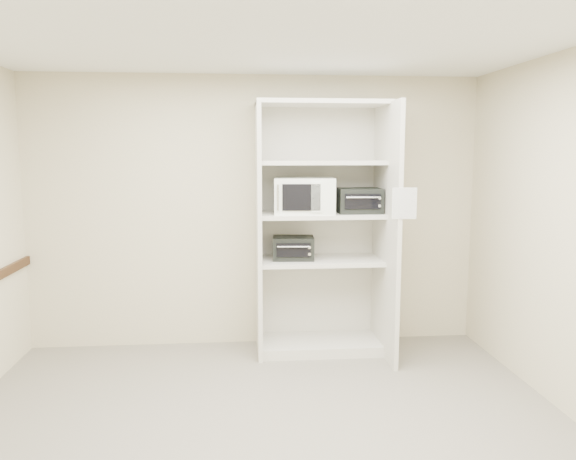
{
  "coord_description": "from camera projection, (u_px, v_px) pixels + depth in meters",
  "views": [
    {
      "loc": [
        -0.18,
        -3.62,
        1.94
      ],
      "look_at": [
        0.28,
        1.41,
        1.24
      ],
      "focal_mm": 35.0,
      "sensor_mm": 36.0,
      "label": 1
    }
  ],
  "objects": [
    {
      "name": "wall_front",
      "position": [
        299.0,
        351.0,
        1.69
      ],
      "size": [
        4.5,
        0.02,
        2.7
      ],
      "primitive_type": "cube",
      "color": "beige",
      "rests_on": "ground"
    },
    {
      "name": "floor",
      "position": [
        267.0,
        438.0,
        3.85
      ],
      "size": [
        4.5,
        4.0,
        0.01
      ],
      "primitive_type": "cube",
      "color": "slate",
      "rests_on": "ground"
    },
    {
      "name": "toaster_oven_lower",
      "position": [
        293.0,
        248.0,
        5.42
      ],
      "size": [
        0.41,
        0.33,
        0.22
      ],
      "primitive_type": "cube",
      "rotation": [
        0.0,
        0.0,
        -0.08
      ],
      "color": "black",
      "rests_on": "shelving_unit"
    },
    {
      "name": "microwave",
      "position": [
        304.0,
        196.0,
        5.32
      ],
      "size": [
        0.6,
        0.48,
        0.34
      ],
      "primitive_type": "cube",
      "rotation": [
        0.0,
        0.0,
        -0.09
      ],
      "color": "white",
      "rests_on": "shelving_unit"
    },
    {
      "name": "toaster_oven_upper",
      "position": [
        359.0,
        201.0,
        5.36
      ],
      "size": [
        0.42,
        0.31,
        0.24
      ],
      "primitive_type": "cube",
      "rotation": [
        0.0,
        0.0,
        -0.01
      ],
      "color": "black",
      "rests_on": "shelving_unit"
    },
    {
      "name": "ceiling",
      "position": [
        264.0,
        30.0,
        3.48
      ],
      "size": [
        4.5,
        4.0,
        0.01
      ],
      "primitive_type": "cube",
      "color": "white"
    },
    {
      "name": "wall_back",
      "position": [
        255.0,
        212.0,
        5.64
      ],
      "size": [
        4.5,
        0.02,
        2.7
      ],
      "primitive_type": "cube",
      "color": "beige",
      "rests_on": "ground"
    },
    {
      "name": "paper_sign",
      "position": [
        404.0,
        203.0,
        4.82
      ],
      "size": [
        0.21,
        0.02,
        0.26
      ],
      "primitive_type": "cube",
      "rotation": [
        0.0,
        0.0,
        -0.05
      ],
      "color": "white",
      "rests_on": "shelving_unit"
    },
    {
      "name": "shelving_unit",
      "position": [
        325.0,
        237.0,
        5.44
      ],
      "size": [
        1.24,
        0.92,
        2.42
      ],
      "color": "beige",
      "rests_on": "floor"
    }
  ]
}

